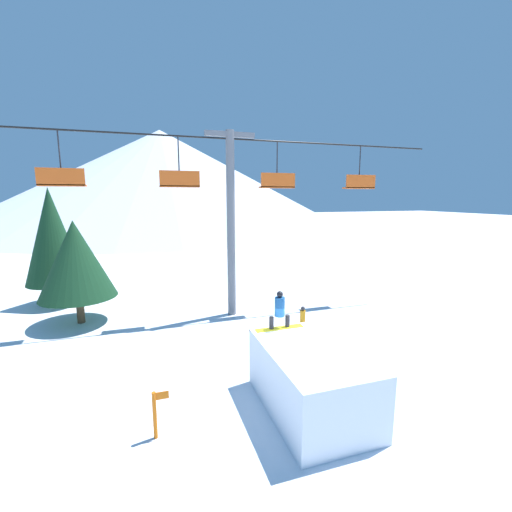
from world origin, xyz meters
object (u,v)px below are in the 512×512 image
(snowboarder, at_px, (280,311))
(distant_skier, at_px, (303,319))
(trail_marker, at_px, (155,413))
(pine_tree_near, at_px, (76,259))
(snow_ramp, at_px, (311,379))

(snowboarder, distance_m, distant_skier, 4.50)
(trail_marker, bearing_deg, distant_skier, 37.47)
(pine_tree_near, relative_size, trail_marker, 3.95)
(pine_tree_near, distance_m, trail_marker, 10.19)
(pine_tree_near, bearing_deg, snow_ramp, -52.50)
(snowboarder, relative_size, trail_marker, 1.27)
(trail_marker, height_order, distant_skier, trail_marker)
(snow_ramp, relative_size, trail_marker, 3.14)
(distant_skier, bearing_deg, pine_tree_near, 154.66)
(trail_marker, xyz_separation_m, distant_skier, (6.39, 4.90, -0.00))
(snowboarder, xyz_separation_m, pine_tree_near, (-7.03, 7.84, 0.69))
(snow_ramp, xyz_separation_m, snowboarder, (-0.28, 1.69, 1.49))
(snow_ramp, xyz_separation_m, pine_tree_near, (-7.31, 9.53, 2.18))
(distant_skier, bearing_deg, snow_ramp, -113.50)
(pine_tree_near, relative_size, distant_skier, 3.99)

